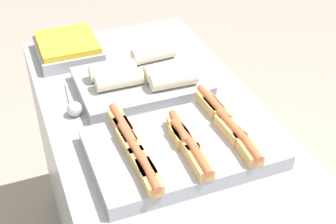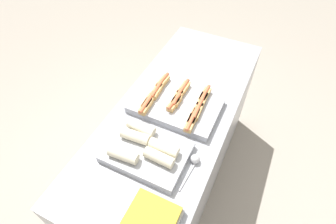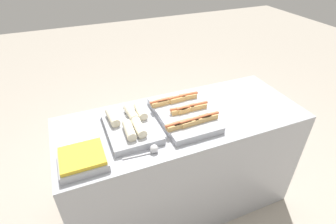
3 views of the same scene
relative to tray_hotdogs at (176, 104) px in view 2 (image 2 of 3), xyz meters
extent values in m
plane|color=#ADA393|center=(0.00, 0.00, -0.98)|extent=(12.00, 12.00, 0.00)
cube|color=#A8AAB2|center=(0.00, 0.00, -0.51)|extent=(1.81, 0.72, 0.94)
cube|color=#A8AAB2|center=(0.00, 0.00, -0.01)|extent=(0.35, 0.55, 0.05)
cube|color=tan|center=(-0.12, 0.15, 0.03)|extent=(0.12, 0.05, 0.04)
cylinder|color=#D66B42|center=(-0.12, 0.15, 0.05)|extent=(0.14, 0.03, 0.02)
cube|color=tan|center=(-0.13, -0.15, 0.03)|extent=(0.13, 0.05, 0.04)
cylinder|color=#D66B42|center=(-0.13, -0.15, 0.05)|extent=(0.14, 0.03, 0.02)
cube|color=tan|center=(0.13, -0.14, 0.03)|extent=(0.12, 0.05, 0.04)
cylinder|color=#D66B42|center=(0.13, -0.14, 0.05)|extent=(0.14, 0.02, 0.02)
cube|color=tan|center=(-0.02, -0.15, 0.03)|extent=(0.13, 0.05, 0.04)
cylinder|color=#D66B42|center=(-0.02, -0.15, 0.05)|extent=(0.14, 0.03, 0.02)
cube|color=tan|center=(0.02, 0.00, 0.03)|extent=(0.13, 0.05, 0.04)
cylinder|color=#D66B42|center=(0.02, 0.00, 0.05)|extent=(0.14, 0.03, 0.02)
cube|color=tan|center=(0.02, 0.15, 0.03)|extent=(0.13, 0.05, 0.04)
cylinder|color=#D66B42|center=(0.02, 0.15, 0.05)|extent=(0.14, 0.03, 0.02)
cube|color=tan|center=(-0.08, 0.16, 0.03)|extent=(0.12, 0.05, 0.04)
cylinder|color=#D66B42|center=(-0.08, 0.16, 0.05)|extent=(0.14, 0.03, 0.02)
cube|color=tan|center=(-0.02, 0.00, 0.03)|extent=(0.13, 0.05, 0.04)
cylinder|color=#D66B42|center=(-0.02, 0.00, 0.05)|extent=(0.14, 0.03, 0.02)
cube|color=tan|center=(0.12, 0.00, 0.03)|extent=(0.12, 0.05, 0.04)
cylinder|color=#D66B42|center=(0.12, 0.00, 0.05)|extent=(0.14, 0.03, 0.02)
cube|color=tan|center=(-0.08, -0.15, 0.03)|extent=(0.13, 0.05, 0.04)
cylinder|color=#D66B42|center=(-0.08, -0.15, 0.05)|extent=(0.14, 0.03, 0.02)
cube|color=tan|center=(0.12, 0.16, 0.03)|extent=(0.13, 0.05, 0.04)
cylinder|color=#D66B42|center=(0.12, 0.16, 0.05)|extent=(0.14, 0.03, 0.02)
cube|color=tan|center=(0.08, -0.15, 0.03)|extent=(0.13, 0.05, 0.04)
cylinder|color=#D66B42|center=(0.08, -0.15, 0.05)|extent=(0.14, 0.03, 0.02)
cube|color=#A8AAB2|center=(-0.38, 0.00, -0.01)|extent=(0.32, 0.45, 0.05)
cylinder|color=beige|center=(-0.35, -0.09, 0.04)|extent=(0.06, 0.16, 0.06)
cylinder|color=beige|center=(-0.29, 0.09, 0.04)|extent=(0.07, 0.17, 0.06)
cylinder|color=beige|center=(-0.42, -0.09, 0.04)|extent=(0.07, 0.17, 0.06)
cylinder|color=beige|center=(-0.48, 0.09, 0.04)|extent=(0.07, 0.17, 0.06)
cylinder|color=beige|center=(-0.35, 0.09, 0.04)|extent=(0.07, 0.17, 0.06)
cube|color=gold|center=(-0.72, -0.19, 0.03)|extent=(0.25, 0.22, 0.02)
cylinder|color=silver|center=(-0.41, -0.26, -0.03)|extent=(0.20, 0.03, 0.01)
sphere|color=silver|center=(-0.31, -0.26, -0.01)|extent=(0.05, 0.05, 0.05)
camera|label=1|loc=(0.98, -0.42, 0.90)|focal=50.00mm
camera|label=2|loc=(-1.04, -0.44, 1.23)|focal=28.00mm
camera|label=3|loc=(-0.68, -1.38, 1.07)|focal=28.00mm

